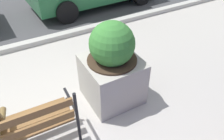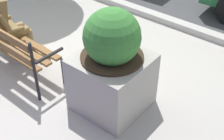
% 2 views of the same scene
% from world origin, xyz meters
% --- Properties ---
extents(ground_plane, '(80.00, 80.00, 0.00)m').
position_xyz_m(ground_plane, '(0.00, 0.00, 0.00)').
color(ground_plane, '#ADA8A0').
extents(curb_stone, '(60.00, 0.20, 0.12)m').
position_xyz_m(curb_stone, '(0.00, 2.90, 0.06)').
color(curb_stone, '#B2AFA8').
rests_on(curb_stone, ground).
extents(park_bench, '(1.82, 0.59, 0.95)m').
position_xyz_m(park_bench, '(0.01, 0.01, 0.54)').
color(park_bench, brown).
rests_on(park_bench, ground).
extents(bronze_statue_seated, '(0.74, 0.79, 1.37)m').
position_xyz_m(bronze_statue_seated, '(-0.18, 0.21, 0.67)').
color(bronze_statue_seated, brown).
rests_on(bronze_statue_seated, ground).
extents(concrete_planter, '(0.89, 0.89, 1.45)m').
position_xyz_m(concrete_planter, '(1.74, 0.39, 0.66)').
color(concrete_planter, '#A8A399').
rests_on(concrete_planter, ground).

